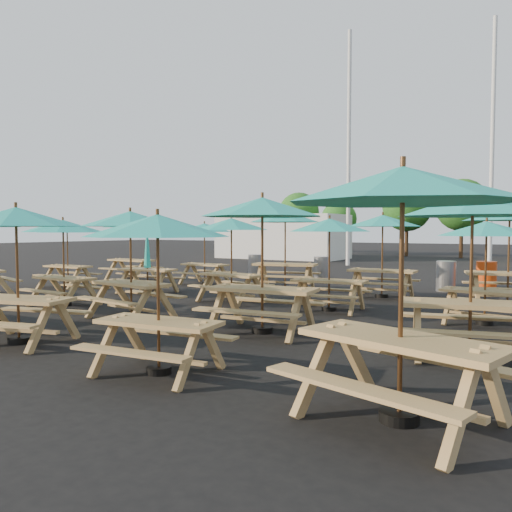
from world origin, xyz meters
The scene contains 30 objects.
ground centered at (0.00, 0.00, 0.00)m, with size 120.00×120.00×0.00m, color black.
picnic_unit_2 centered at (-6.18, -0.04, 1.79)m, with size 1.94×1.94×2.07m.
picnic_unit_3 centered at (-6.04, 2.63, 1.97)m, with size 2.05×2.05×2.27m.
picnic_unit_5 centered at (-2.89, -2.72, 1.82)m, with size 1.95×1.95×2.10m.
picnic_unit_6 centered at (-2.85, 0.11, 0.88)m, with size 1.82×1.63×2.14m.
picnic_unit_7 centered at (-2.86, 2.87, 1.80)m, with size 1.97×1.97×2.08m.
picnic_unit_8 centered at (-0.12, -5.73, 1.93)m, with size 2.47×2.47×2.23m.
picnic_unit_9 centered at (-0.24, -3.11, 1.95)m, with size 2.24×2.24×2.25m.
picnic_unit_10 centered at (0.21, -0.06, 1.87)m, with size 2.16×2.16×2.16m.
picnic_unit_11 centered at (0.20, 2.89, 2.11)m, with size 2.64×2.64×2.44m.
picnic_unit_12 centered at (3.00, -5.84, 1.78)m, with size 2.06×2.06×2.06m.
picnic_unit_13 centered at (2.84, -2.97, 2.11)m, with size 2.45×2.45×2.44m.
picnic_unit_14 centered at (2.90, -0.07, 1.83)m, with size 2.08×2.08×2.12m.
picnic_unit_15 centered at (3.25, 2.76, 1.96)m, with size 2.14×2.14×2.27m.
picnic_unit_16 centered at (6.08, -5.86, 2.13)m, with size 2.71×2.71×2.46m.
picnic_unit_17 centered at (6.28, -2.88, 2.07)m, with size 2.65×2.65×2.39m.
picnic_unit_18 centered at (6.15, -0.09, 1.75)m, with size 1.99×1.99×2.03m.
picnic_unit_19 centered at (6.32, 2.91, 2.10)m, with size 2.69×2.69×2.43m.
waste_bin_0 centered at (-2.46, 5.54, 0.46)m, with size 0.57×0.57×0.91m, color gray.
waste_bin_1 centered at (0.28, 5.50, 0.46)m, with size 0.57×0.57×0.91m, color gray.
waste_bin_2 centered at (4.49, 5.08, 0.46)m, with size 0.57×0.57×0.91m, color gray.
waste_bin_3 centered at (5.55, 5.50, 0.46)m, with size 0.57×0.57×0.91m, color #CF3C0C.
mast_0 centered at (-2.00, 14.00, 6.00)m, with size 0.20×0.20×12.00m, color silver.
mast_1 centered at (4.50, 16.00, 6.00)m, with size 0.20×0.20×12.00m, color silver.
event_tent_0 centered at (-8.00, 18.00, 1.40)m, with size 8.00×4.00×2.80m, color silver.
tree_0 centered at (-14.07, 25.25, 2.83)m, with size 2.80×2.80×4.24m.
tree_1 centered at (-9.74, 23.90, 3.15)m, with size 3.11×3.11×4.72m.
tree_2 centered at (-6.39, 23.65, 2.62)m, with size 2.59×2.59×3.93m.
tree_3 centered at (-1.75, 24.72, 3.41)m, with size 3.36×3.36×5.09m.
tree_4 centered at (1.90, 24.26, 3.46)m, with size 3.41×3.41×5.17m.
Camera 1 is at (7.34, -10.59, 1.84)m, focal length 35.00 mm.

